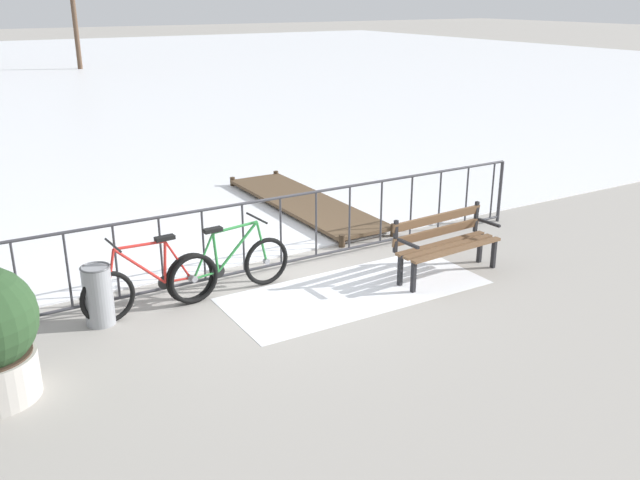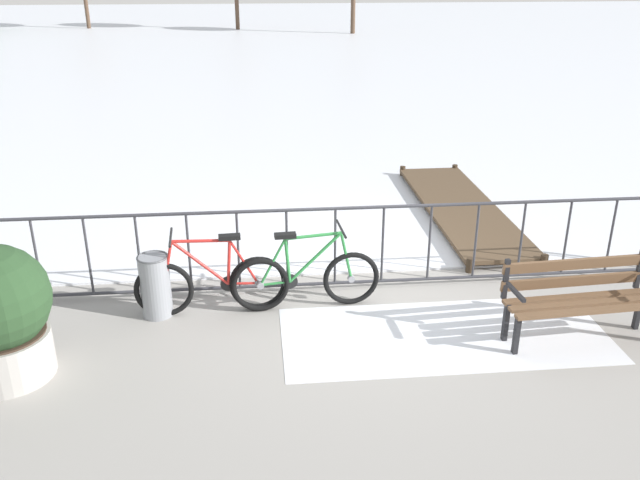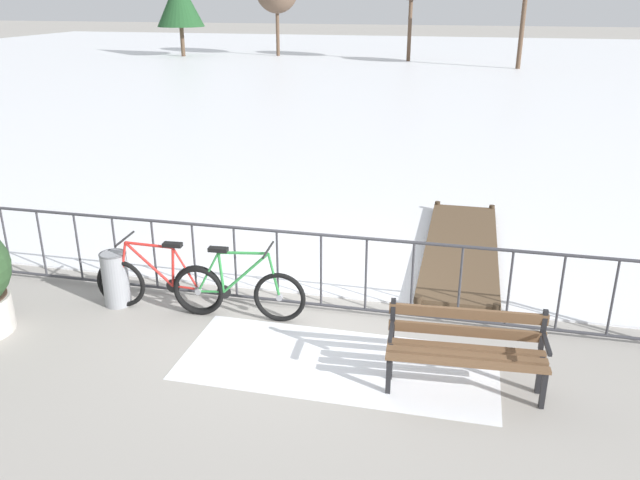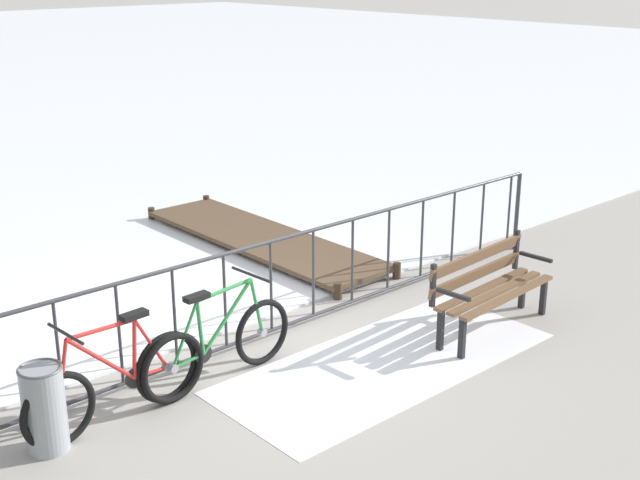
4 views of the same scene
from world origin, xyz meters
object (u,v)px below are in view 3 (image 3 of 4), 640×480
bicycle_second (238,292)px  park_bench (466,344)px  trash_bin (116,278)px  bicycle_near_railing (159,284)px

bicycle_second → park_bench: bicycle_second is taller
bicycle_second → trash_bin: size_ratio=2.34×
bicycle_near_railing → bicycle_second: 1.07m
bicycle_second → bicycle_near_railing: bearing=-179.3°
bicycle_near_railing → bicycle_second: size_ratio=1.00×
bicycle_near_railing → trash_bin: (-0.62, 0.01, 0.00)m
bicycle_second → park_bench: 2.94m
trash_bin → bicycle_near_railing: bearing=-0.7°
bicycle_near_railing → trash_bin: size_ratio=2.34×
bicycle_second → trash_bin: bicycle_second is taller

